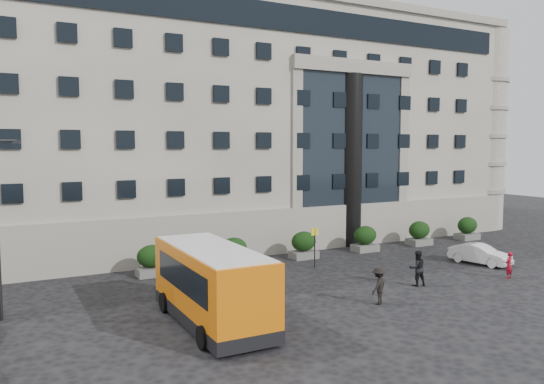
{
  "coord_description": "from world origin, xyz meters",
  "views": [
    {
      "loc": [
        -12.08,
        -22.56,
        7.63
      ],
      "look_at": [
        1.98,
        4.05,
        5.0
      ],
      "focal_mm": 35.0,
      "sensor_mm": 36.0,
      "label": 1
    }
  ],
  "objects_px": {
    "hedge_d": "(365,239)",
    "pedestrian_a": "(509,265)",
    "hedge_e": "(419,233)",
    "hedge_f": "(467,228)",
    "hedge_a": "(152,260)",
    "hedge_c": "(304,245)",
    "pedestrian_b": "(417,268)",
    "hedge_b": "(233,252)",
    "bus_stop_sign": "(315,241)",
    "minibus": "(212,282)",
    "pedestrian_c": "(379,286)",
    "white_taxi": "(480,254)"
  },
  "relations": [
    {
      "from": "hedge_e",
      "to": "hedge_f",
      "type": "height_order",
      "value": "same"
    },
    {
      "from": "hedge_f",
      "to": "pedestrian_c",
      "type": "relative_size",
      "value": 1.02
    },
    {
      "from": "hedge_e",
      "to": "pedestrian_b",
      "type": "relative_size",
      "value": 0.94
    },
    {
      "from": "hedge_e",
      "to": "pedestrian_c",
      "type": "relative_size",
      "value": 1.02
    },
    {
      "from": "hedge_f",
      "to": "hedge_d",
      "type": "bearing_deg",
      "value": 180.0
    },
    {
      "from": "hedge_e",
      "to": "pedestrian_a",
      "type": "relative_size",
      "value": 1.18
    },
    {
      "from": "hedge_d",
      "to": "minibus",
      "type": "distance_m",
      "value": 18.28
    },
    {
      "from": "bus_stop_sign",
      "to": "hedge_d",
      "type": "bearing_deg",
      "value": 24.66
    },
    {
      "from": "white_taxi",
      "to": "pedestrian_b",
      "type": "xyz_separation_m",
      "value": [
        -7.39,
        -2.15,
        0.33
      ]
    },
    {
      "from": "white_taxi",
      "to": "bus_stop_sign",
      "type": "bearing_deg",
      "value": 144.62
    },
    {
      "from": "hedge_a",
      "to": "pedestrian_b",
      "type": "xyz_separation_m",
      "value": [
        12.2,
        -8.95,
        0.05
      ]
    },
    {
      "from": "bus_stop_sign",
      "to": "white_taxi",
      "type": "height_order",
      "value": "bus_stop_sign"
    },
    {
      "from": "white_taxi",
      "to": "pedestrian_c",
      "type": "height_order",
      "value": "pedestrian_c"
    },
    {
      "from": "minibus",
      "to": "pedestrian_b",
      "type": "relative_size",
      "value": 4.08
    },
    {
      "from": "pedestrian_a",
      "to": "pedestrian_c",
      "type": "xyz_separation_m",
      "value": [
        -9.84,
        -0.41,
        0.12
      ]
    },
    {
      "from": "hedge_b",
      "to": "pedestrian_b",
      "type": "distance_m",
      "value": 11.36
    },
    {
      "from": "hedge_a",
      "to": "hedge_b",
      "type": "distance_m",
      "value": 5.2
    },
    {
      "from": "hedge_c",
      "to": "hedge_e",
      "type": "distance_m",
      "value": 10.4
    },
    {
      "from": "hedge_e",
      "to": "pedestrian_b",
      "type": "xyz_separation_m",
      "value": [
        -8.6,
        -8.95,
        0.05
      ]
    },
    {
      "from": "hedge_c",
      "to": "hedge_f",
      "type": "bearing_deg",
      "value": 0.0
    },
    {
      "from": "hedge_b",
      "to": "hedge_d",
      "type": "xyz_separation_m",
      "value": [
        10.4,
        0.0,
        0.0
      ]
    },
    {
      "from": "hedge_c",
      "to": "pedestrian_c",
      "type": "distance_m",
      "value": 10.86
    },
    {
      "from": "bus_stop_sign",
      "to": "hedge_a",
      "type": "bearing_deg",
      "value": 163.58
    },
    {
      "from": "pedestrian_a",
      "to": "pedestrian_b",
      "type": "xyz_separation_m",
      "value": [
        -5.8,
        1.27,
        0.2
      ]
    },
    {
      "from": "hedge_a",
      "to": "hedge_c",
      "type": "xyz_separation_m",
      "value": [
        10.4,
        0.0,
        0.0
      ]
    },
    {
      "from": "pedestrian_a",
      "to": "pedestrian_c",
      "type": "relative_size",
      "value": 0.86
    },
    {
      "from": "hedge_f",
      "to": "pedestrian_a",
      "type": "bearing_deg",
      "value": -128.05
    },
    {
      "from": "white_taxi",
      "to": "pedestrian_a",
      "type": "xyz_separation_m",
      "value": [
        -1.59,
        -3.42,
        0.14
      ]
    },
    {
      "from": "white_taxi",
      "to": "pedestrian_b",
      "type": "relative_size",
      "value": 1.99
    },
    {
      "from": "pedestrian_c",
      "to": "hedge_c",
      "type": "bearing_deg",
      "value": -129.33
    },
    {
      "from": "hedge_c",
      "to": "pedestrian_b",
      "type": "distance_m",
      "value": 9.13
    },
    {
      "from": "hedge_a",
      "to": "minibus",
      "type": "bearing_deg",
      "value": -89.84
    },
    {
      "from": "hedge_c",
      "to": "hedge_e",
      "type": "relative_size",
      "value": 1.0
    },
    {
      "from": "hedge_a",
      "to": "hedge_f",
      "type": "height_order",
      "value": "same"
    },
    {
      "from": "hedge_d",
      "to": "pedestrian_b",
      "type": "distance_m",
      "value": 9.58
    },
    {
      "from": "hedge_b",
      "to": "hedge_c",
      "type": "distance_m",
      "value": 5.2
    },
    {
      "from": "hedge_a",
      "to": "bus_stop_sign",
      "type": "height_order",
      "value": "bus_stop_sign"
    },
    {
      "from": "minibus",
      "to": "pedestrian_a",
      "type": "xyz_separation_m",
      "value": [
        17.97,
        -0.7,
        -1.05
      ]
    },
    {
      "from": "hedge_f",
      "to": "hedge_c",
      "type": "bearing_deg",
      "value": 180.0
    },
    {
      "from": "pedestrian_b",
      "to": "hedge_f",
      "type": "bearing_deg",
      "value": -133.12
    },
    {
      "from": "pedestrian_b",
      "to": "hedge_c",
      "type": "bearing_deg",
      "value": -64.72
    },
    {
      "from": "hedge_c",
      "to": "bus_stop_sign",
      "type": "height_order",
      "value": "bus_stop_sign"
    },
    {
      "from": "bus_stop_sign",
      "to": "pedestrian_a",
      "type": "relative_size",
      "value": 1.62
    },
    {
      "from": "pedestrian_b",
      "to": "hedge_d",
      "type": "bearing_deg",
      "value": -96.89
    },
    {
      "from": "hedge_c",
      "to": "hedge_f",
      "type": "xyz_separation_m",
      "value": [
        15.6,
        0.0,
        0.0
      ]
    },
    {
      "from": "hedge_a",
      "to": "white_taxi",
      "type": "height_order",
      "value": "hedge_a"
    },
    {
      "from": "hedge_a",
      "to": "hedge_c",
      "type": "bearing_deg",
      "value": 0.0
    },
    {
      "from": "bus_stop_sign",
      "to": "pedestrian_c",
      "type": "relative_size",
      "value": 1.4
    },
    {
      "from": "hedge_a",
      "to": "bus_stop_sign",
      "type": "distance_m",
      "value": 9.94
    },
    {
      "from": "hedge_d",
      "to": "pedestrian_a",
      "type": "xyz_separation_m",
      "value": [
        2.4,
        -10.22,
        -0.15
      ]
    }
  ]
}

